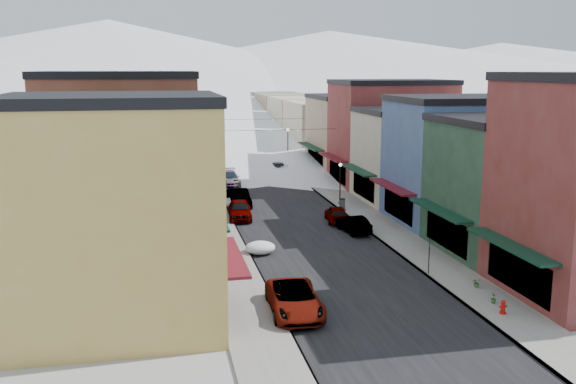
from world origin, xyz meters
name	(u,v)px	position (x,y,z in m)	size (l,w,h in m)	color
ground	(396,334)	(0.00, 0.00, 0.00)	(600.00, 600.00, 0.00)	gray
road	(238,161)	(0.00, 60.00, 0.01)	(10.00, 160.00, 0.01)	black
sidewalk_left	(190,162)	(-6.60, 60.00, 0.07)	(3.20, 160.00, 0.15)	gray
sidewalk_right	(285,160)	(6.60, 60.00, 0.07)	(3.20, 160.00, 0.15)	gray
curb_left	(202,162)	(-5.05, 60.00, 0.07)	(0.10, 160.00, 0.15)	slate
curb_right	(274,160)	(5.05, 60.00, 0.07)	(0.10, 160.00, 0.15)	slate
bldg_l_yellow	(115,213)	(-13.19, 4.00, 5.76)	(11.30, 8.70, 11.50)	#B59442
bldg_l_cream	(124,199)	(-13.19, 12.50, 4.76)	(11.30, 8.20, 9.50)	beige
bldg_l_brick_near	(121,158)	(-13.69, 20.50, 6.26)	(12.30, 8.20, 12.50)	brown
bldg_l_grayblue	(132,164)	(-13.19, 29.00, 4.51)	(11.30, 9.20, 9.00)	slate
bldg_l_brick_far	(124,142)	(-14.19, 38.00, 5.51)	(13.30, 9.20, 11.00)	maroon
bldg_l_tan	(137,136)	(-13.19, 48.00, 5.01)	(11.30, 11.20, 10.00)	tan
bldg_r_green	(515,185)	(13.19, 12.00, 4.76)	(11.30, 9.20, 9.50)	#1C3A27
bldg_r_blue	(456,160)	(13.19, 21.00, 5.26)	(11.30, 9.20, 10.50)	#395281
bldg_r_cream	(418,155)	(13.69, 30.00, 4.51)	(12.30, 9.20, 9.00)	#BBB496
bldg_r_brick_far	(390,133)	(14.19, 39.00, 5.76)	(13.30, 9.20, 11.50)	maroon
bldg_r_tan	(354,133)	(13.19, 49.00, 4.76)	(11.30, 11.20, 9.50)	#9E8667
distant_blocks	(221,120)	(0.00, 83.00, 4.00)	(34.00, 55.00, 8.00)	gray
mountain_ridge	(134,65)	(-19.47, 277.18, 14.36)	(670.00, 340.00, 34.00)	silver
overhead_cables	(251,124)	(0.00, 47.50, 6.20)	(16.40, 15.04, 0.04)	black
car_white_suv	(294,299)	(-4.30, 3.59, 0.78)	(2.60, 5.64, 1.57)	white
car_silver_sedan	(240,210)	(-4.30, 25.61, 0.82)	(1.93, 4.81, 1.64)	#A6AAAF
car_dark_hatch	(239,198)	(-3.74, 30.46, 0.82)	(1.73, 4.96, 1.63)	black
car_silver_wagon	(228,179)	(-3.50, 41.33, 0.84)	(2.35, 5.78, 1.68)	#9DA0A5
car_green_sedan	(353,224)	(3.81, 19.25, 0.68)	(1.44, 4.13, 1.36)	black
car_gray_suv	(337,214)	(3.50, 22.86, 0.71)	(1.67, 4.15, 1.41)	#9DA0A5
car_black_sedan	(277,167)	(3.50, 49.45, 0.66)	(1.85, 4.55, 1.32)	black
car_lane_silver	(226,153)	(-1.48, 62.63, 0.83)	(1.95, 4.85, 1.65)	gray
car_lane_white	(232,146)	(0.60, 72.17, 0.74)	(2.45, 5.30, 1.47)	white
fire_hydrant	(503,307)	(6.24, 1.00, 0.49)	(0.44, 0.33, 0.75)	#B30F09
parking_sign	(429,253)	(5.20, 8.01, 1.47)	(0.12, 0.30, 2.25)	black
trash_can	(342,204)	(5.24, 27.10, 0.63)	(0.56, 0.56, 0.94)	#56595B
streetlamp_near	(340,178)	(5.69, 29.39, 2.58)	(0.32, 0.32, 3.86)	black
streetlamp_far	(288,142)	(5.97, 55.00, 3.18)	(0.40, 0.40, 4.80)	black
planter_near	(476,282)	(6.90, 5.10, 0.42)	(0.49, 0.42, 0.54)	#3A7133
planter_far	(493,298)	(6.54, 2.52, 0.42)	(0.30, 0.30, 0.54)	#35662E
snow_pile_near	(260,248)	(-4.28, 14.94, 0.43)	(2.13, 2.51, 0.90)	white
snow_pile_mid	(233,202)	(-4.28, 30.57, 0.43)	(2.11, 2.50, 0.89)	white
snow_pile_far	(223,185)	(-4.28, 40.00, 0.43)	(2.13, 2.51, 0.90)	white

